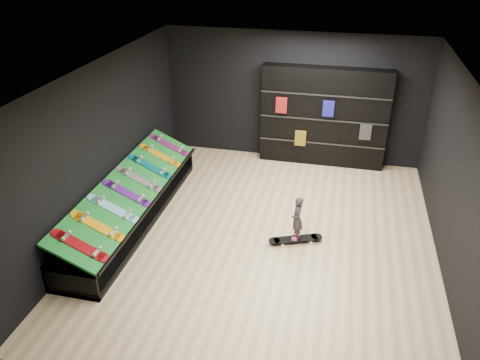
% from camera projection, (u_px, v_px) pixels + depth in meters
% --- Properties ---
extents(floor, '(6.00, 7.00, 0.01)m').
position_uv_depth(floor, '(264.00, 236.00, 8.53)').
color(floor, beige).
rests_on(floor, ground).
extents(ceiling, '(6.00, 7.00, 0.01)m').
position_uv_depth(ceiling, '(269.00, 74.00, 7.11)').
color(ceiling, white).
rests_on(ceiling, ground).
extents(wall_back, '(6.00, 0.02, 3.00)m').
position_uv_depth(wall_back, '(293.00, 97.00, 10.82)').
color(wall_back, black).
rests_on(wall_back, ground).
extents(wall_front, '(6.00, 0.02, 3.00)m').
position_uv_depth(wall_front, '(207.00, 309.00, 4.82)').
color(wall_front, black).
rests_on(wall_front, ground).
extents(wall_left, '(0.02, 7.00, 3.00)m').
position_uv_depth(wall_left, '(102.00, 146.00, 8.41)').
color(wall_left, black).
rests_on(wall_left, ground).
extents(wall_right, '(0.02, 7.00, 3.00)m').
position_uv_depth(wall_right, '(457.00, 182.00, 7.23)').
color(wall_right, black).
rests_on(wall_right, ground).
extents(display_rack, '(0.90, 4.50, 0.50)m').
position_uv_depth(display_rack, '(133.00, 208.00, 8.92)').
color(display_rack, black).
rests_on(display_rack, ground).
extents(turf_ramp, '(0.92, 4.50, 0.46)m').
position_uv_depth(turf_ramp, '(133.00, 187.00, 8.69)').
color(turf_ramp, '#10681F').
rests_on(turf_ramp, display_rack).
extents(back_shelving, '(2.86, 0.33, 2.29)m').
position_uv_depth(back_shelving, '(324.00, 117.00, 10.69)').
color(back_shelving, black).
rests_on(back_shelving, ground).
extents(floor_skateboard, '(0.99, 0.57, 0.09)m').
position_uv_depth(floor_skateboard, '(296.00, 240.00, 8.34)').
color(floor_skateboard, black).
rests_on(floor_skateboard, ground).
extents(child, '(0.17, 0.21, 0.50)m').
position_uv_depth(child, '(296.00, 227.00, 8.20)').
color(child, black).
rests_on(child, floor_skateboard).
extents(display_board_0, '(0.93, 0.22, 0.50)m').
position_uv_depth(display_board_0, '(81.00, 246.00, 7.04)').
color(display_board_0, red).
rests_on(display_board_0, turf_ramp).
extents(display_board_1, '(0.93, 0.22, 0.50)m').
position_uv_depth(display_board_1, '(98.00, 226.00, 7.51)').
color(display_board_1, yellow).
rests_on(display_board_1, turf_ramp).
extents(display_board_2, '(0.93, 0.22, 0.50)m').
position_uv_depth(display_board_2, '(113.00, 209.00, 7.97)').
color(display_board_2, '#0CB2E5').
rests_on(display_board_2, turf_ramp).
extents(display_board_3, '(0.93, 0.22, 0.50)m').
position_uv_depth(display_board_3, '(127.00, 193.00, 8.44)').
color(display_board_3, purple).
rests_on(display_board_3, turf_ramp).
extents(display_board_4, '(0.93, 0.22, 0.50)m').
position_uv_depth(display_board_4, '(139.00, 179.00, 8.91)').
color(display_board_4, black).
rests_on(display_board_4, turf_ramp).
extents(display_board_5, '(0.93, 0.22, 0.50)m').
position_uv_depth(display_board_5, '(150.00, 167.00, 9.37)').
color(display_board_5, '#0C8C99').
rests_on(display_board_5, turf_ramp).
extents(display_board_6, '(0.93, 0.22, 0.50)m').
position_uv_depth(display_board_6, '(160.00, 155.00, 9.84)').
color(display_board_6, orange).
rests_on(display_board_6, turf_ramp).
extents(display_board_7, '(0.93, 0.22, 0.50)m').
position_uv_depth(display_board_7, '(169.00, 145.00, 10.30)').
color(display_board_7, '#2626BF').
rests_on(display_board_7, turf_ramp).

